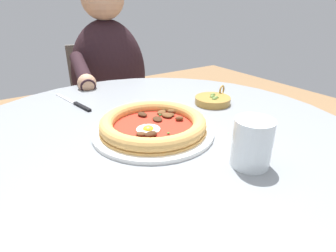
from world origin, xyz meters
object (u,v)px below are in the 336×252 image
Objects in this scene: dining_table at (155,190)px; pizza_on_plate at (154,126)px; cafe_chair_diner at (109,106)px; diner_person at (113,113)px; olive_pan at (213,100)px; water_glass at (252,146)px; steak_knife at (77,104)px.

dining_table is 0.20m from pizza_on_plate.
cafe_chair_diner is at bearing 75.52° from dining_table.
diner_person reaches higher than dining_table.
cafe_chair_diner is (-0.05, 0.79, -0.26)m from olive_pan.
dining_table is at bearing -104.36° from diner_person.
pizza_on_plate is 3.05× the size of water_glass.
diner_person is at bearing 97.34° from olive_pan.
diner_person is (0.10, 0.96, -0.28)m from water_glass.
cafe_chair_diner is at bearing 93.39° from olive_pan.
olive_pan is 0.83m from cafe_chair_diner.
water_glass is at bearing -97.06° from cafe_chair_diner.
water_glass reaches higher than pizza_on_plate.
dining_table is at bearing 178.97° from pizza_on_plate.
olive_pan is (0.27, 0.08, 0.19)m from dining_table.
water_glass is at bearing -71.10° from steak_knife.
cafe_chair_diner is at bearing 60.16° from steak_knife.
diner_person is (-0.08, 0.65, -0.25)m from olive_pan.
pizza_on_plate is at bearing -163.91° from olive_pan.
cafe_chair_diner reaches higher than steak_knife.
dining_table is 1.29× the size of cafe_chair_diner.
pizza_on_plate is 0.79m from diner_person.
dining_table is 4.71× the size of steak_knife.
water_glass is 0.09× the size of diner_person.
pizza_on_plate is 0.93m from cafe_chair_diner.
diner_person is 1.39× the size of cafe_chair_diner.
pizza_on_plate reaches higher than dining_table.
pizza_on_plate is at bearing -72.09° from steak_knife.
diner_person reaches higher than water_glass.
steak_knife is (-0.19, 0.54, -0.04)m from water_glass.
steak_knife reaches higher than dining_table.
steak_knife is (-0.10, 0.31, 0.18)m from dining_table.
olive_pan reaches higher than steak_knife.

